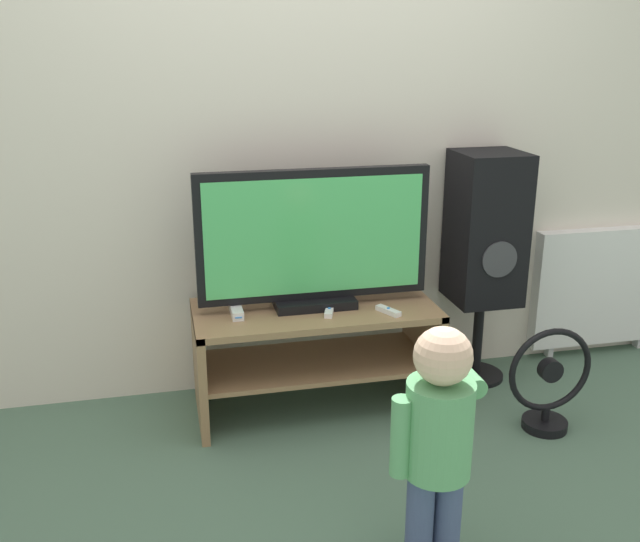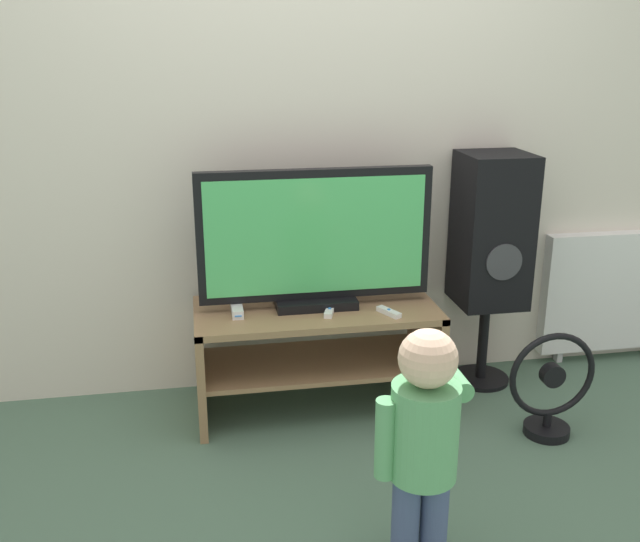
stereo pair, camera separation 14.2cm
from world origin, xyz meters
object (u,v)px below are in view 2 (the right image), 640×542
Objects in this scene: remote_secondary at (330,311)px; remote_primary at (389,312)px; radiator at (613,291)px; television at (315,240)px; floor_fan at (551,389)px; child at (424,432)px; game_console at (237,309)px; speaker_tower at (491,235)px.

remote_primary is at bearing -12.72° from remote_secondary.
radiator is at bearing 12.13° from remote_secondary.
television reaches higher than remote_secondary.
remote_primary is 0.76m from floor_fan.
remote_primary is 0.17× the size of radiator.
radiator is (1.48, 1.36, -0.11)m from child.
television is 0.32m from remote_secondary.
floor_fan is (0.80, 0.68, -0.28)m from child.
television reaches higher than child.
remote_secondary is 1.63m from radiator.
radiator is at bearing 8.17° from television.
game_console is at bearing 114.59° from child.
television is 7.71× the size of remote_secondary.
child is at bearing -139.73° from floor_fan.
television reaches higher than remote_primary.
child is 1.44m from speaker_tower.
remote_secondary is at bearing 95.69° from child.
television is 0.87m from speaker_tower.
game_console reaches higher than remote_primary.
game_console reaches higher than remote_secondary.
floor_fan is at bearing -25.22° from television.
floor_fan is (0.90, -0.34, -0.29)m from remote_secondary.
remote_primary is at bearing -155.48° from speaker_tower.
child is at bearing -65.41° from game_console.
remote_primary is 0.11× the size of speaker_tower.
radiator reaches higher than game_console.
remote_secondary is 1.00m from floor_fan.
remote_primary is at bearing -11.93° from game_console.
television is at bearing 97.46° from child.
remote_primary is at bearing 81.04° from child.
radiator reaches higher than remote_secondary.
child reaches higher than remote_primary.
child is (0.50, -1.10, -0.02)m from game_console.
speaker_tower reaches higher than television.
television is at bearing 113.26° from remote_secondary.
child is at bearing -82.54° from television.
television reaches higher than game_console.
remote_primary is 0.98× the size of remote_secondary.
television is 1.70m from radiator.
floor_fan is at bearing -20.64° from remote_secondary.
child is 1.06× the size of radiator.
television is at bearing 151.27° from remote_primary.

